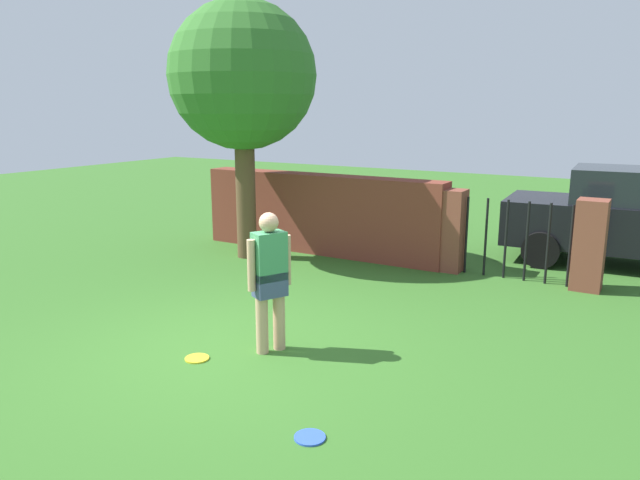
% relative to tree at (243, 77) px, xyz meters
% --- Properties ---
extents(ground_plane, '(40.00, 40.00, 0.00)m').
position_rel_tree_xyz_m(ground_plane, '(2.51, -3.63, -3.26)').
color(ground_plane, '#336623').
extents(brick_wall, '(4.96, 0.50, 1.51)m').
position_rel_tree_xyz_m(brick_wall, '(1.01, 0.99, -2.51)').
color(brick_wall, brown).
rests_on(brick_wall, ground).
extents(tree, '(2.62, 2.62, 4.61)m').
position_rel_tree_xyz_m(tree, '(0.00, 0.00, 0.00)').
color(tree, brown).
rests_on(tree, ground).
extents(person, '(0.36, 0.49, 1.62)m').
position_rel_tree_xyz_m(person, '(2.94, -3.42, -2.36)').
color(person, tan).
rests_on(person, ground).
extents(fence_gate, '(2.61, 0.44, 1.40)m').
position_rel_tree_xyz_m(fence_gate, '(4.68, 0.99, -2.56)').
color(fence_gate, brown).
rests_on(fence_gate, ground).
extents(car, '(4.29, 2.10, 1.72)m').
position_rel_tree_xyz_m(car, '(6.22, 2.88, -2.40)').
color(car, black).
rests_on(car, ground).
extents(frisbee_blue, '(0.27, 0.27, 0.02)m').
position_rel_tree_xyz_m(frisbee_blue, '(4.31, -4.80, -3.25)').
color(frisbee_blue, blue).
rests_on(frisbee_blue, ground).
extents(frisbee_yellow, '(0.27, 0.27, 0.02)m').
position_rel_tree_xyz_m(frisbee_yellow, '(2.37, -4.05, -3.25)').
color(frisbee_yellow, yellow).
rests_on(frisbee_yellow, ground).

